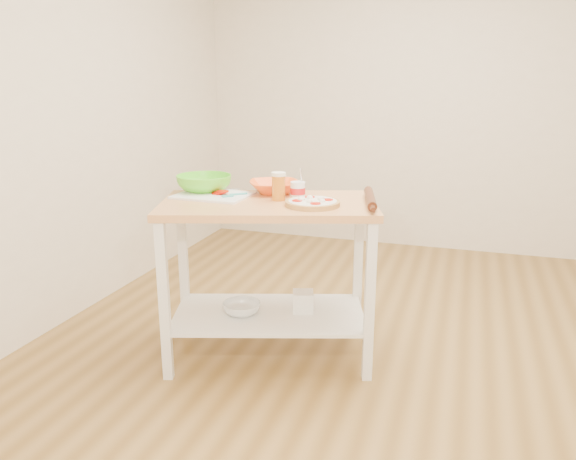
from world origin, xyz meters
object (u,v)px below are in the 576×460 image
Objects in this scene: spatula at (233,195)px; shelf_bin at (303,301)px; knife at (210,190)px; pizza at (313,202)px; beer_pint at (279,186)px; shelf_glass_bowl at (242,308)px; orange_bowl at (274,187)px; prep_island at (268,247)px; cutting_board at (213,195)px; rolling_pin at (370,199)px; yogurt_tub at (298,191)px; green_bowl at (204,184)px.

shelf_bin is at bearing -31.87° from spatula.
pizza is at bearing -41.22° from knife.
spatula is at bearing -54.80° from knife.
shelf_glass_bowl is at bearing -147.10° from beer_pint.
spatula is 0.26m from orange_bowl.
beer_pint reaches higher than knife.
prep_island reaches higher than shelf_glass_bowl.
orange_bowl reaches higher than pizza.
prep_island is at bearing -46.03° from knife.
cutting_board reaches higher than knife.
beer_pint reaches higher than rolling_pin.
spatula is 1.16× the size of shelf_bin.
yogurt_tub is at bearing 30.57° from shelf_glass_bowl.
orange_bowl is 0.20m from beer_pint.
orange_bowl is at bearing 101.23° from prep_island.
prep_island is 8.40× the size of beer_pint.
yogurt_tub is at bearing 159.75° from shelf_bin.
green_bowl is at bearing -165.31° from orange_bowl.
yogurt_tub is at bearing 25.76° from beer_pint.
rolling_pin is at bearing -28.60° from knife.
shelf_bin reaches higher than shelf_glass_bowl.
beer_pint is at bearing 51.05° from prep_island.
prep_island is 4.04× the size of green_bowl.
spatula is 0.36m from yogurt_tub.
prep_island is at bearing -4.10° from cutting_board.
shelf_bin is at bearing -20.25° from yogurt_tub.
pizza is 0.69× the size of cutting_board.
green_bowl is at bearing 163.62° from prep_island.
shelf_glass_bowl is (-0.28, -0.16, -0.66)m from yogurt_tub.
orange_bowl is at bearing -11.53° from knife.
green_bowl is 0.76× the size of rolling_pin.
yogurt_tub is at bearing -31.68° from knife.
shelf_bin is (0.17, 0.08, -0.33)m from prep_island.
green_bowl is at bearing 170.90° from beer_pint.
cutting_board reaches higher than prep_island.
prep_island is 5.31× the size of knife.
cutting_board is at bearing 153.03° from shelf_glass_bowl.
pizza is (0.25, -0.02, 0.27)m from prep_island.
beer_pint is (0.44, -0.07, 0.06)m from knife.
knife is at bearing 126.85° from cutting_board.
knife is at bearing -162.15° from orange_bowl.
yogurt_tub is 0.73m from shelf_glass_bowl.
yogurt_tub is (0.14, 0.10, 0.30)m from prep_island.
prep_island is 3.10× the size of cutting_board.
rolling_pin is at bearing 0.14° from green_bowl.
spatula is at bearing -169.40° from yogurt_tub.
orange_bowl is (-0.30, 0.25, 0.02)m from pizza.
knife is 1.38× the size of yogurt_tub.
prep_island is 9.59× the size of spatula.
knife is 0.53m from yogurt_tub.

